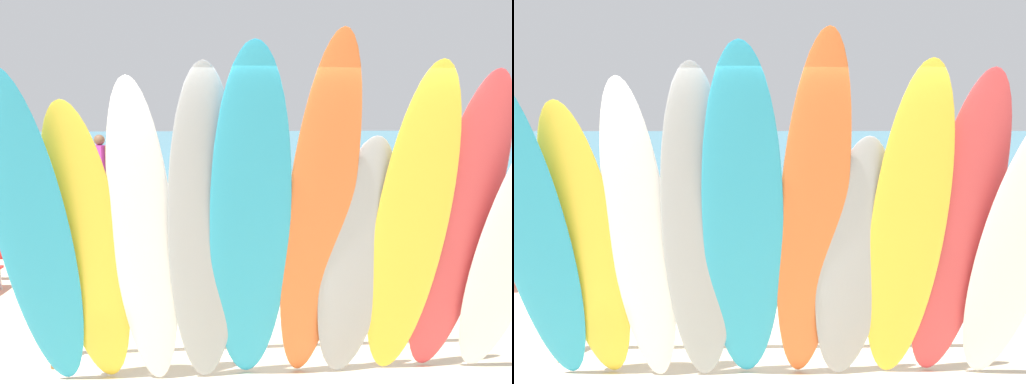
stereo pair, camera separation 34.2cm
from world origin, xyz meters
TOP-DOWN VIEW (x-y plane):
  - ground at (0.00, 14.00)m, footprint 60.00×60.00m
  - ocean_water at (0.00, 31.21)m, footprint 60.00×40.00m
  - surfboard_rack at (0.00, 0.00)m, footprint 3.94×0.07m
  - surfboard_teal_0 at (-1.72, -0.68)m, footprint 0.53×1.04m
  - surfboard_yellow_1 at (-1.40, -0.55)m, footprint 0.58×0.84m
  - surfboard_white_2 at (-0.99, -0.60)m, footprint 0.51×0.82m
  - surfboard_grey_3 at (-0.55, -0.66)m, footprint 0.58×0.95m
  - surfboard_teal_4 at (-0.22, -0.71)m, footprint 0.59×1.13m
  - surfboard_orange_5 at (0.27, -0.70)m, footprint 0.58×1.13m
  - surfboard_grey_6 at (0.60, -0.56)m, footprint 0.61×0.79m
  - surfboard_yellow_7 at (0.97, -0.67)m, footprint 0.59×1.03m
  - surfboard_red_8 at (1.36, -0.60)m, footprint 0.58×0.94m
  - surfboard_white_9 at (1.76, -0.67)m, footprint 0.59×0.98m
  - beachgoer_by_water at (-3.16, 6.97)m, footprint 0.51×0.47m
  - beachgoer_photographing at (-0.57, 8.12)m, footprint 0.59×0.36m
  - beachgoer_midbeach at (0.83, 7.35)m, footprint 0.44×0.46m
  - beachgoer_near_rack at (2.30, 4.78)m, footprint 0.44×0.62m
  - beachgoer_strolling at (-0.07, 3.81)m, footprint 0.40×0.59m
  - distant_boat at (6.31, 19.91)m, footprint 4.17×1.47m

SIDE VIEW (x-z plane):
  - ground at x=0.00m, z-range 0.00..0.00m
  - ocean_water at x=0.00m, z-range 0.00..0.02m
  - distant_boat at x=6.31m, z-range -0.02..0.31m
  - surfboard_rack at x=0.00m, z-range 0.22..0.91m
  - beachgoer_strolling at x=-0.07m, z-range 0.12..1.67m
  - beachgoer_midbeach at x=0.83m, z-range 0.12..1.70m
  - beachgoer_photographing at x=-0.57m, z-range 0.13..1.79m
  - beachgoer_near_rack at x=2.30m, z-range 0.13..1.81m
  - beachgoer_by_water at x=-3.16m, z-range 0.13..1.86m
  - surfboard_grey_6 at x=0.60m, z-range 0.00..2.09m
  - surfboard_white_9 at x=1.76m, z-range 0.00..2.30m
  - surfboard_yellow_1 at x=-1.40m, z-range 0.00..2.33m
  - surfboard_white_2 at x=-0.99m, z-range 0.00..2.47m
  - surfboard_teal_0 at x=-1.72m, z-range 0.00..2.51m
  - surfboard_red_8 at x=1.36m, z-range 0.00..2.53m
  - surfboard_grey_3 at x=-0.55m, z-range 0.00..2.56m
  - surfboard_yellow_7 at x=0.97m, z-range 0.00..2.57m
  - surfboard_teal_4 at x=-0.22m, z-range 0.00..2.66m
  - surfboard_orange_5 at x=0.27m, z-range 0.00..2.74m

